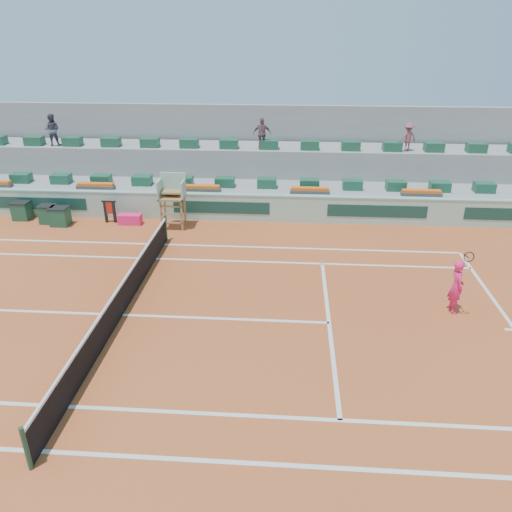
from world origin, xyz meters
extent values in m
plane|color=#A4471F|center=(0.00, 0.00, 0.00)|extent=(90.00, 90.00, 0.00)
cube|color=gray|center=(0.00, 10.70, 0.60)|extent=(36.00, 4.00, 1.20)
cube|color=gray|center=(0.00, 12.30, 1.30)|extent=(36.00, 2.40, 2.60)
cube|color=gray|center=(0.00, 13.90, 2.20)|extent=(36.00, 0.40, 4.40)
cube|color=#FF216C|center=(-2.08, 7.67, 0.23)|extent=(1.03, 0.46, 0.46)
imported|color=#454651|center=(-6.95, 11.68, 3.39)|extent=(0.84, 0.69, 1.59)
imported|color=#774F59|center=(3.66, 11.64, 3.35)|extent=(0.90, 0.43, 1.51)
imported|color=#8F474F|center=(10.69, 11.69, 3.28)|extent=(1.00, 0.79, 1.35)
cube|color=silver|center=(0.00, -5.49, 0.01)|extent=(23.77, 0.12, 0.01)
cube|color=silver|center=(0.00, 5.49, 0.01)|extent=(23.77, 0.12, 0.01)
cube|color=silver|center=(0.00, -4.12, 0.01)|extent=(23.77, 0.12, 0.01)
cube|color=silver|center=(0.00, 4.12, 0.01)|extent=(23.77, 0.12, 0.01)
cube|color=silver|center=(6.40, 0.00, 0.01)|extent=(0.12, 8.23, 0.01)
cube|color=silver|center=(0.00, 0.00, 0.01)|extent=(12.80, 0.12, 0.01)
cube|color=silver|center=(11.73, 0.00, 0.01)|extent=(0.30, 0.12, 0.01)
cube|color=black|center=(0.00, 0.00, 0.46)|extent=(0.03, 11.87, 0.92)
cube|color=silver|center=(0.00, 0.00, 0.95)|extent=(0.06, 11.87, 0.07)
cylinder|color=#1D432C|center=(0.00, -5.94, 0.55)|extent=(0.10, 0.10, 1.10)
cylinder|color=#1D432C|center=(0.00, 5.94, 0.55)|extent=(0.10, 0.10, 1.10)
cube|color=#9AC2AB|center=(0.00, 8.50, 0.60)|extent=(36.00, 0.30, 1.20)
cube|color=#82AF9A|center=(0.00, 8.50, 1.23)|extent=(36.00, 0.34, 0.06)
cube|color=#153B32|center=(-6.50, 8.34, 0.65)|extent=(4.40, 0.02, 0.56)
cube|color=#153B32|center=(2.00, 8.34, 0.65)|extent=(4.40, 0.02, 0.56)
cube|color=#153B32|center=(9.00, 8.34, 0.65)|extent=(4.40, 0.02, 0.56)
cube|color=olive|center=(-0.45, 7.05, 0.68)|extent=(0.08, 0.08, 1.35)
cube|color=olive|center=(0.45, 7.05, 0.68)|extent=(0.08, 0.08, 1.35)
cube|color=olive|center=(-0.45, 7.75, 0.68)|extent=(0.08, 0.08, 1.35)
cube|color=olive|center=(0.45, 7.75, 0.68)|extent=(0.08, 0.08, 1.35)
cube|color=olive|center=(0.00, 7.40, 1.39)|extent=(1.10, 0.90, 0.08)
cube|color=#9AC2AB|center=(0.00, 7.78, 1.90)|extent=(1.10, 0.08, 1.00)
cube|color=#9AC2AB|center=(-0.52, 7.40, 1.75)|extent=(0.06, 0.90, 0.80)
cube|color=#9AC2AB|center=(0.52, 7.40, 1.75)|extent=(0.06, 0.90, 0.80)
cube|color=olive|center=(0.00, 7.50, 1.63)|extent=(0.80, 0.60, 0.08)
cube|color=olive|center=(0.00, 7.05, 0.35)|extent=(0.90, 0.08, 0.06)
cube|color=olive|center=(0.00, 7.05, 0.75)|extent=(0.90, 0.08, 0.06)
cube|color=olive|center=(0.00, 7.05, 1.10)|extent=(0.90, 0.08, 0.06)
cube|color=#1A4E34|center=(-8.00, 9.80, 1.42)|extent=(0.90, 0.60, 0.44)
cube|color=#1A4E34|center=(-6.00, 9.80, 1.42)|extent=(0.90, 0.60, 0.44)
cube|color=#1A4E34|center=(-4.00, 9.80, 1.42)|extent=(0.90, 0.60, 0.44)
cube|color=#1A4E34|center=(-2.00, 9.80, 1.42)|extent=(0.90, 0.60, 0.44)
cube|color=#1A4E34|center=(0.00, 9.80, 1.42)|extent=(0.90, 0.60, 0.44)
cube|color=#1A4E34|center=(2.00, 9.80, 1.42)|extent=(0.90, 0.60, 0.44)
cube|color=#1A4E34|center=(4.00, 9.80, 1.42)|extent=(0.90, 0.60, 0.44)
cube|color=#1A4E34|center=(6.00, 9.80, 1.42)|extent=(0.90, 0.60, 0.44)
cube|color=#1A4E34|center=(8.00, 9.80, 1.42)|extent=(0.90, 0.60, 0.44)
cube|color=#1A4E34|center=(10.00, 9.80, 1.42)|extent=(0.90, 0.60, 0.44)
cube|color=#1A4E34|center=(12.00, 9.80, 1.42)|extent=(0.90, 0.60, 0.44)
cube|color=#1A4E34|center=(14.00, 9.80, 1.42)|extent=(0.90, 0.60, 0.44)
cube|color=#1A4E34|center=(-8.00, 11.70, 2.82)|extent=(0.90, 0.60, 0.44)
cube|color=#1A4E34|center=(-6.00, 11.70, 2.82)|extent=(0.90, 0.60, 0.44)
cube|color=#1A4E34|center=(-4.00, 11.70, 2.82)|extent=(0.90, 0.60, 0.44)
cube|color=#1A4E34|center=(-2.00, 11.70, 2.82)|extent=(0.90, 0.60, 0.44)
cube|color=#1A4E34|center=(0.00, 11.70, 2.82)|extent=(0.90, 0.60, 0.44)
cube|color=#1A4E34|center=(2.00, 11.70, 2.82)|extent=(0.90, 0.60, 0.44)
cube|color=#1A4E34|center=(4.00, 11.70, 2.82)|extent=(0.90, 0.60, 0.44)
cube|color=#1A4E34|center=(6.00, 11.70, 2.82)|extent=(0.90, 0.60, 0.44)
cube|color=#1A4E34|center=(8.00, 11.70, 2.82)|extent=(0.90, 0.60, 0.44)
cube|color=#1A4E34|center=(10.00, 11.70, 2.82)|extent=(0.90, 0.60, 0.44)
cube|color=#1A4E34|center=(12.00, 11.70, 2.82)|extent=(0.90, 0.60, 0.44)
cube|color=#1A4E34|center=(14.00, 11.70, 2.82)|extent=(0.90, 0.60, 0.44)
cube|color=#474747|center=(-4.00, 9.00, 1.28)|extent=(1.80, 0.36, 0.16)
cube|color=#E95813|center=(-4.00, 9.00, 1.42)|extent=(1.70, 0.32, 0.12)
cube|color=#474747|center=(1.00, 9.00, 1.28)|extent=(1.80, 0.36, 0.16)
cube|color=#E95813|center=(1.00, 9.00, 1.42)|extent=(1.70, 0.32, 0.12)
cube|color=#474747|center=(6.00, 9.00, 1.28)|extent=(1.80, 0.36, 0.16)
cube|color=#E95813|center=(6.00, 9.00, 1.42)|extent=(1.70, 0.32, 0.12)
cube|color=#474747|center=(11.00, 9.00, 1.28)|extent=(1.80, 0.36, 0.16)
cube|color=#E95813|center=(11.00, 9.00, 1.42)|extent=(1.70, 0.32, 0.12)
cube|color=#17452E|center=(-5.15, 7.31, 0.40)|extent=(0.78, 0.67, 0.80)
cube|color=black|center=(-5.15, 7.31, 0.82)|extent=(0.83, 0.71, 0.04)
cube|color=#17452E|center=(-5.80, 7.55, 0.40)|extent=(0.70, 0.60, 0.80)
cube|color=black|center=(-5.80, 7.55, 0.82)|extent=(0.74, 0.64, 0.04)
cube|color=#17452E|center=(-7.23, 7.92, 0.40)|extent=(0.74, 0.63, 0.80)
cube|color=black|center=(-7.23, 7.92, 0.82)|extent=(0.78, 0.67, 0.04)
cube|color=black|center=(-3.22, 7.82, 0.50)|extent=(0.11, 0.11, 1.00)
cube|color=black|center=(-2.82, 7.82, 0.50)|extent=(0.11, 0.11, 1.00)
cube|color=black|center=(-3.02, 7.82, 1.00)|extent=(0.66, 0.09, 0.06)
cube|color=red|center=(-3.02, 7.80, 0.70)|extent=(0.48, 0.04, 0.56)
imported|color=#FF216C|center=(10.32, 1.00, 0.86)|extent=(0.44, 0.65, 1.73)
cylinder|color=black|center=(10.32, 0.70, 2.05)|extent=(0.03, 0.35, 0.09)
torus|color=black|center=(10.32, 0.48, 2.12)|extent=(0.31, 0.08, 0.31)
camera|label=1|loc=(5.10, -12.97, 8.23)|focal=35.00mm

